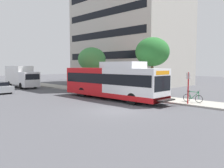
# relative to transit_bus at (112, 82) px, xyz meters

# --- Properties ---
(ground_plane) EXTENTS (120.00, 120.00, 0.00)m
(ground_plane) POSITION_rel_transit_bus_xyz_m (-3.87, 3.82, -1.70)
(ground_plane) COLOR #4C4C51
(sidewalk_curb) EXTENTS (3.00, 56.00, 0.14)m
(sidewalk_curb) POSITION_rel_transit_bus_xyz_m (3.13, 1.82, -1.63)
(sidewalk_curb) COLOR #A8A399
(sidewalk_curb) RESTS_ON ground
(transit_bus) EXTENTS (2.58, 12.25, 3.65)m
(transit_bus) POSITION_rel_transit_bus_xyz_m (0.00, 0.00, 0.00)
(transit_bus) COLOR white
(transit_bus) RESTS_ON ground
(bus_stop_sign_pole) EXTENTS (0.10, 0.36, 2.60)m
(bus_stop_sign_pole) POSITION_rel_transit_bus_xyz_m (1.93, -6.93, -0.05)
(bus_stop_sign_pole) COLOR red
(bus_stop_sign_pole) RESTS_ON sidewalk_curb
(bicycle_parked) EXTENTS (0.52, 1.76, 1.02)m
(bicycle_parked) POSITION_rel_transit_bus_xyz_m (2.98, -6.85, -1.14)
(bicycle_parked) COLOR black
(bicycle_parked) RESTS_ON sidewalk_curb
(street_tree_near_stop) EXTENTS (3.50, 3.50, 6.06)m
(street_tree_near_stop) POSITION_rel_transit_bus_xyz_m (3.96, -1.92, 2.99)
(street_tree_near_stop) COLOR #4C3823
(street_tree_near_stop) RESTS_ON sidewalk_curb
(street_tree_mid_block) EXTENTS (3.66, 3.66, 5.58)m
(street_tree_mid_block) POSITION_rel_transit_bus_xyz_m (3.86, 7.66, 2.44)
(street_tree_mid_block) COLOR #4C3823
(street_tree_mid_block) RESTS_ON sidewalk_curb
(box_truck_background) EXTENTS (2.32, 7.01, 3.25)m
(box_truck_background) POSITION_rel_transit_bus_xyz_m (-1.18, 18.09, 0.04)
(box_truck_background) COLOR silver
(box_truck_background) RESTS_ON ground
(apartment_tower_backdrop) EXTENTS (13.13, 17.96, 25.97)m
(apartment_tower_backdrop) POSITION_rel_transit_bus_xyz_m (15.13, 10.53, 11.28)
(apartment_tower_backdrop) COLOR #BCB7AD
(apartment_tower_backdrop) RESTS_ON ground
(lattice_comm_tower) EXTENTS (1.10, 1.10, 24.04)m
(lattice_comm_tower) POSITION_rel_transit_bus_xyz_m (20.09, 25.39, 6.15)
(lattice_comm_tower) COLOR #B7B7BC
(lattice_comm_tower) RESTS_ON ground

